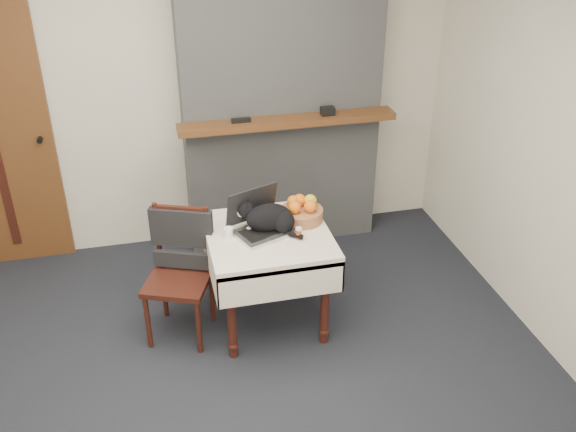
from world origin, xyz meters
The scene contains 11 objects.
ground centered at (0.00, 0.00, 0.00)m, with size 4.50×4.50×0.00m, color black.
room_shell centered at (0.00, 0.46, 1.76)m, with size 4.52×4.01×2.61m.
chimney centered at (0.90, 1.85, 1.30)m, with size 1.62×0.48×2.60m.
side_table centered at (0.56, 0.74, 0.59)m, with size 0.78×0.78×0.70m.
laptop centered at (0.51, 0.79, 0.77)m, with size 0.45×0.42×0.27m.
cat centered at (0.58, 0.77, 0.79)m, with size 0.39×0.31×0.21m.
cream_jar centered at (0.31, 0.75, 0.73)m, with size 0.06×0.06×0.07m, color white.
pill_bottle centered at (0.73, 0.63, 0.74)m, with size 0.04×0.04×0.08m.
fruit_basket centered at (0.81, 0.86, 0.76)m, with size 0.28×0.28×0.16m.
desk_clutter centered at (0.70, 0.81, 0.70)m, with size 0.15×0.02×0.01m, color black.
chair centered at (0.00, 0.83, 0.56)m, with size 0.51×0.51×0.88m.
Camera 1 is at (-0.14, -2.70, 2.79)m, focal length 40.00 mm.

